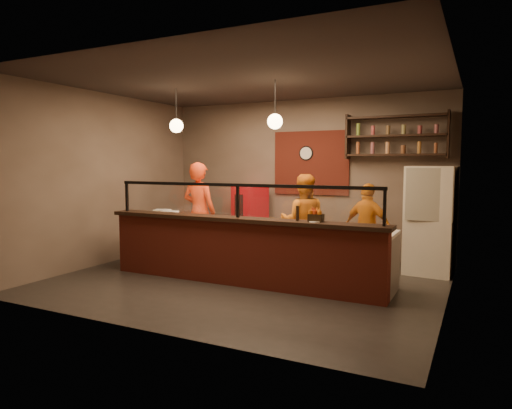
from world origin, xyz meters
The scene contains 29 objects.
floor centered at (0.00, 0.00, 0.00)m, with size 6.00×6.00×0.00m, color black.
ceiling centered at (0.00, 0.00, 3.20)m, with size 6.00×6.00×0.00m, color #322A27.
wall_back centered at (0.00, 2.50, 1.60)m, with size 6.00×6.00×0.00m, color #6C5B4F.
wall_left centered at (-3.00, 0.00, 1.60)m, with size 5.00×5.00×0.00m, color #6C5B4F.
wall_right centered at (3.00, 0.00, 1.60)m, with size 5.00×5.00×0.00m, color #6C5B4F.
wall_front centered at (0.00, -2.50, 1.60)m, with size 6.00×6.00×0.00m, color #6C5B4F.
brick_patch centered at (0.20, 2.47, 1.90)m, with size 1.60×0.04×1.30m, color maroon.
service_counter centered at (0.00, -0.30, 0.50)m, with size 4.60×0.25×1.00m, color maroon.
counter_ledge centered at (0.00, -0.30, 1.03)m, with size 4.70×0.37×0.06m, color black.
worktop_cabinet centered at (0.00, 0.20, 0.42)m, with size 4.60×0.75×0.85m, color gray.
worktop centered at (0.00, 0.20, 0.88)m, with size 4.60×0.75×0.05m, color white.
sneeze_guard centered at (0.00, -0.30, 1.37)m, with size 4.50×0.05×0.52m.
wall_shelving centered at (1.90, 2.32, 2.40)m, with size 1.84×0.28×0.85m.
wall_clock centered at (0.10, 2.46, 2.10)m, with size 0.30×0.30×0.04m, color black.
pendant_left centered at (-1.50, 0.20, 2.55)m, with size 0.24×0.24×0.77m.
pendant_right centered at (0.40, 0.20, 2.55)m, with size 0.24×0.24×0.77m.
cook_left centered at (-1.51, 0.91, 0.96)m, with size 0.70×0.46×1.91m, color #E83D15.
cook_mid centered at (0.51, 1.20, 0.85)m, with size 0.83×0.64×1.70m, color #C76612.
cook_right centered at (1.60, 1.51, 0.77)m, with size 0.91×0.38×1.55m, color orange.
fridge centered at (2.60, 1.80, 0.92)m, with size 0.77×0.72×1.85m, color beige.
red_cooler centered at (-1.05, 2.15, 0.70)m, with size 0.60×0.55×1.40m, color #B30B15.
pizza_dough centered at (0.09, 0.16, 0.91)m, with size 0.54×0.54×0.01m, color beige.
prep_tub_a centered at (-1.66, 0.17, 0.97)m, with size 0.28×0.22×0.14m, color white.
prep_tub_b centered at (-1.95, 0.33, 0.97)m, with size 0.28×0.22×0.14m, color white.
prep_tub_c centered at (-1.69, -0.02, 0.97)m, with size 0.27×0.22×0.14m, color white.
rolling_pin centered at (-1.97, 0.14, 0.93)m, with size 0.06×0.06×0.38m, color yellow.
condiment_caddy centered at (1.25, -0.25, 1.12)m, with size 0.20×0.16×0.11m, color black.
pepper_mill centered at (0.98, -0.28, 1.17)m, with size 0.05×0.05×0.22m, color black.
small_plate centered at (1.26, -0.30, 1.07)m, with size 0.18×0.18×0.01m, color white.
Camera 1 is at (3.36, -6.44, 1.89)m, focal length 32.00 mm.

